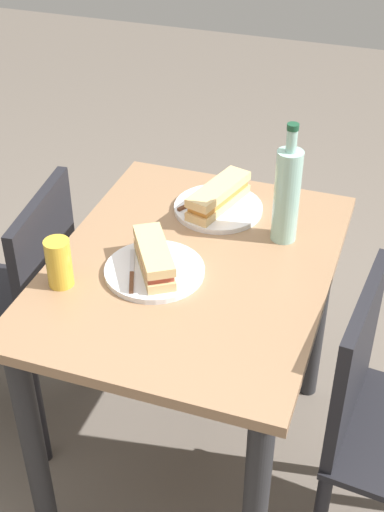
% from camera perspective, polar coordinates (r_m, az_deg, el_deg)
% --- Properties ---
extents(ground_plane, '(8.00, 8.00, 0.00)m').
position_cam_1_polar(ground_plane, '(2.36, -0.00, -15.66)').
color(ground_plane, '#6B6056').
extents(dining_table, '(0.92, 0.71, 0.76)m').
position_cam_1_polar(dining_table, '(1.92, -0.00, -4.11)').
color(dining_table, '#997251').
rests_on(dining_table, ground).
extents(chair_far, '(0.44, 0.44, 0.85)m').
position_cam_1_polar(chair_far, '(2.20, -13.59, -3.43)').
color(chair_far, black).
rests_on(chair_far, ground).
extents(plate_near, '(0.25, 0.25, 0.01)m').
position_cam_1_polar(plate_near, '(1.78, -3.03, -1.18)').
color(plate_near, white).
rests_on(plate_near, dining_table).
extents(baguette_sandwich_near, '(0.21, 0.17, 0.07)m').
position_cam_1_polar(baguette_sandwich_near, '(1.76, -3.07, -0.10)').
color(baguette_sandwich_near, '#DBB77A').
rests_on(baguette_sandwich_near, plate_near).
extents(knife_near, '(0.17, 0.08, 0.01)m').
position_cam_1_polar(knife_near, '(1.76, -4.86, -1.38)').
color(knife_near, silver).
rests_on(knife_near, plate_near).
extents(plate_far, '(0.25, 0.25, 0.01)m').
position_cam_1_polar(plate_far, '(2.03, 2.12, 3.87)').
color(plate_far, white).
rests_on(plate_far, dining_table).
extents(baguette_sandwich_far, '(0.25, 0.13, 0.07)m').
position_cam_1_polar(baguette_sandwich_far, '(2.01, 2.15, 4.87)').
color(baguette_sandwich_far, '#DBB77A').
rests_on(baguette_sandwich_far, plate_far).
extents(knife_far, '(0.16, 0.10, 0.01)m').
position_cam_1_polar(knife_far, '(2.04, 0.55, 4.49)').
color(knife_far, silver).
rests_on(knife_far, plate_far).
extents(water_bottle, '(0.07, 0.07, 0.33)m').
position_cam_1_polar(water_bottle, '(1.86, 7.64, 4.97)').
color(water_bottle, '#99C6B7').
rests_on(water_bottle, dining_table).
extents(beer_glass, '(0.06, 0.06, 0.13)m').
position_cam_1_polar(beer_glass, '(1.74, -10.65, -0.55)').
color(beer_glass, gold).
rests_on(beer_glass, dining_table).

